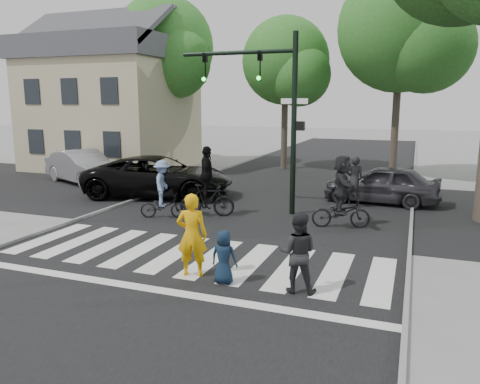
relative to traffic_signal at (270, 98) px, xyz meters
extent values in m
plane|color=gray|center=(-0.35, -6.20, -3.90)|extent=(120.00, 120.00, 0.00)
cube|color=black|center=(-0.35, -1.20, -3.90)|extent=(10.00, 70.00, 0.01)
cube|color=black|center=(-0.35, 1.80, -3.89)|extent=(70.00, 10.00, 0.01)
cube|color=gray|center=(-5.40, -1.20, -3.85)|extent=(0.10, 70.00, 0.10)
cube|color=gray|center=(4.70, -1.20, -3.85)|extent=(0.10, 70.00, 0.10)
cube|color=silver|center=(-4.85, -5.20, -3.89)|extent=(0.55, 3.00, 0.01)
cube|color=silver|center=(-3.85, -5.20, -3.89)|extent=(0.55, 3.00, 0.01)
cube|color=silver|center=(-2.85, -5.20, -3.89)|extent=(0.55, 3.00, 0.01)
cube|color=silver|center=(-1.85, -5.20, -3.89)|extent=(0.55, 3.00, 0.01)
cube|color=silver|center=(-0.85, -5.20, -3.89)|extent=(0.55, 3.00, 0.01)
cube|color=silver|center=(0.15, -5.20, -3.89)|extent=(0.55, 3.00, 0.01)
cube|color=silver|center=(1.15, -5.20, -3.89)|extent=(0.55, 3.00, 0.01)
cube|color=silver|center=(2.15, -5.20, -3.89)|extent=(0.55, 3.00, 0.01)
cube|color=silver|center=(3.15, -5.20, -3.89)|extent=(0.55, 3.00, 0.01)
cube|color=silver|center=(4.15, -5.20, -3.89)|extent=(0.55, 3.00, 0.01)
cube|color=silver|center=(-0.35, -7.40, -3.89)|extent=(10.00, 0.30, 0.01)
cylinder|color=black|center=(0.85, 0.00, -0.90)|extent=(0.18, 0.18, 6.00)
cylinder|color=black|center=(-1.15, 0.00, 1.50)|extent=(4.00, 0.14, 0.14)
imported|color=black|center=(-0.35, 0.00, 1.05)|extent=(0.16, 0.20, 1.00)
sphere|color=#19E533|center=(-0.35, -0.12, 0.65)|extent=(0.14, 0.14, 0.14)
imported|color=black|center=(-2.35, 0.00, 1.05)|extent=(0.16, 0.20, 1.00)
sphere|color=#19E533|center=(-2.35, -0.12, 0.65)|extent=(0.14, 0.14, 0.14)
cube|color=black|center=(1.07, 0.00, -0.90)|extent=(0.28, 0.18, 0.30)
cube|color=#FF660C|center=(1.18, 0.00, -0.90)|extent=(0.02, 0.14, 0.20)
cube|color=white|center=(0.85, 0.00, -0.10)|extent=(0.90, 0.04, 0.18)
cylinder|color=brown|center=(-14.35, 10.00, -0.93)|extent=(0.36, 0.36, 5.95)
sphere|color=#3C6624|center=(-14.35, 10.00, 2.47)|extent=(5.20, 5.20, 5.20)
sphere|color=#3C6624|center=(-13.31, 9.22, 1.62)|extent=(3.64, 3.64, 3.64)
cylinder|color=brown|center=(-9.35, 9.50, -0.68)|extent=(0.36, 0.36, 6.44)
sphere|color=#3C6624|center=(-9.35, 9.50, 3.00)|extent=(5.80, 5.80, 5.80)
sphere|color=#3C6624|center=(-8.19, 8.63, 2.08)|extent=(4.06, 4.06, 4.06)
cylinder|color=brown|center=(-2.35, 10.60, -1.10)|extent=(0.36, 0.36, 5.60)
sphere|color=#3C6624|center=(-2.35, 10.60, 2.10)|extent=(4.80, 4.80, 4.80)
sphere|color=#3C6624|center=(-1.39, 9.88, 1.30)|extent=(3.36, 3.36, 3.36)
cylinder|color=brown|center=(3.65, 9.30, -0.54)|extent=(0.36, 0.36, 6.72)
sphere|color=#3C6624|center=(3.65, 9.30, 3.30)|extent=(6.00, 6.00, 6.00)
sphere|color=#3C6624|center=(4.85, 8.40, 2.34)|extent=(4.20, 4.20, 4.20)
cube|color=#C1B28C|center=(-11.85, 7.80, -0.90)|extent=(8.00, 7.00, 6.00)
cube|color=#47474C|center=(-11.85, 7.80, 2.70)|extent=(8.40, 7.40, 1.20)
cube|color=#47474C|center=(-11.85, 5.95, 3.70)|extent=(8.40, 3.69, 2.44)
cube|color=#47474C|center=(-11.85, 9.65, 3.70)|extent=(8.40, 3.69, 2.44)
cube|color=black|center=(-14.25, 4.28, -2.20)|extent=(1.00, 0.06, 1.30)
cube|color=black|center=(-14.25, 4.28, 0.40)|extent=(1.00, 0.06, 1.30)
cube|color=black|center=(-11.85, 4.28, -2.20)|extent=(1.00, 0.06, 1.30)
cube|color=black|center=(-11.85, 4.28, 0.40)|extent=(1.00, 0.06, 1.30)
cube|color=black|center=(-9.45, 4.28, -2.20)|extent=(1.00, 0.06, 1.30)
cube|color=black|center=(-9.45, 4.28, 0.40)|extent=(1.00, 0.06, 1.30)
cube|color=gray|center=(-10.35, 4.00, -3.50)|extent=(2.00, 1.20, 0.80)
imported|color=#EFA609|center=(0.22, -6.39, -2.97)|extent=(0.77, 0.60, 1.85)
imported|color=#112238|center=(1.06, -6.58, -3.32)|extent=(0.57, 0.38, 1.16)
imported|color=black|center=(2.60, -6.45, -3.08)|extent=(0.87, 0.71, 1.65)
imported|color=black|center=(-3.01, -2.01, -3.50)|extent=(1.61, 1.00, 0.80)
imported|color=#6C86B1|center=(-3.01, -2.01, -2.74)|extent=(0.86, 1.12, 1.52)
imported|color=black|center=(-1.72, -1.33, -3.36)|extent=(1.87, 1.12, 1.09)
imported|color=black|center=(-1.72, -1.33, -2.48)|extent=(0.82, 1.19, 1.87)
imported|color=black|center=(2.66, -1.17, -3.44)|extent=(1.85, 1.04, 0.92)
imported|color=black|center=(2.66, -1.17, -2.56)|extent=(0.92, 1.71, 1.76)
imported|color=black|center=(-4.95, 1.06, -3.08)|extent=(6.37, 3.96, 1.64)
imported|color=#9A9A9E|center=(-9.95, 2.61, -3.12)|extent=(4.98, 3.41, 1.55)
imported|color=#313035|center=(3.55, 2.93, -3.18)|extent=(4.37, 2.01, 1.45)
imported|color=black|center=(2.61, 2.34, -2.98)|extent=(0.69, 0.47, 1.84)
camera|label=1|loc=(4.66, -15.20, -0.12)|focal=35.00mm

